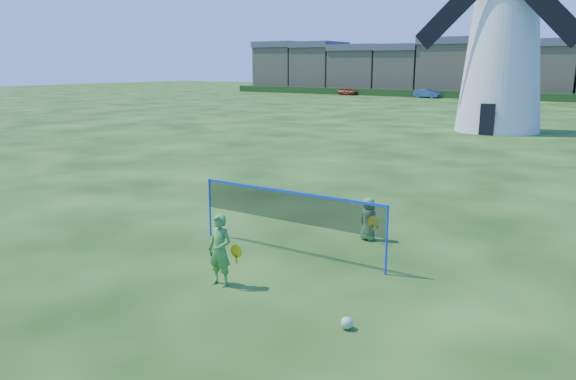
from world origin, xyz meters
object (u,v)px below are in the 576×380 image
(play_ball, at_px, (347,323))
(car_right, at_px, (427,93))
(player_girl, at_px, (220,250))
(car_left, at_px, (348,91))
(player_boy, at_px, (368,219))
(badminton_net, at_px, (289,208))
(windmill, at_px, (503,44))

(play_ball, bearing_deg, car_right, 108.67)
(player_girl, bearing_deg, car_left, 113.16)
(player_boy, distance_m, car_right, 66.10)
(badminton_net, distance_m, play_ball, 4.17)
(badminton_net, bearing_deg, windmill, 94.03)
(player_girl, xyz_separation_m, player_boy, (1.21, 4.44, -0.19))
(play_ball, bearing_deg, player_girl, 174.34)
(windmill, bearing_deg, player_girl, -86.46)
(player_boy, bearing_deg, badminton_net, 76.20)
(play_ball, bearing_deg, windmill, 99.03)
(play_ball, distance_m, car_right, 71.19)
(player_boy, relative_size, play_ball, 5.08)
(player_boy, xyz_separation_m, car_right, (-20.92, 62.70, 0.04))
(player_boy, height_order, car_right, car_right)
(windmill, height_order, car_right, windmill)
(badminton_net, relative_size, car_left, 1.58)
(badminton_net, height_order, car_right, badminton_net)
(player_girl, bearing_deg, badminton_net, 85.38)
(player_girl, distance_m, car_left, 74.85)
(player_girl, xyz_separation_m, play_ball, (3.08, -0.31, -0.64))
(play_ball, bearing_deg, player_boy, 111.49)
(player_boy, xyz_separation_m, car_left, (-33.49, 63.09, -0.01))
(car_right, bearing_deg, player_boy, -152.81)
(play_ball, bearing_deg, car_left, 117.53)
(badminton_net, xyz_separation_m, player_girl, (-0.09, -2.42, -0.39))
(badminton_net, xyz_separation_m, play_ball, (2.99, -2.73, -1.03))
(windmill, relative_size, badminton_net, 3.17)
(badminton_net, bearing_deg, car_right, 107.01)
(play_ball, bearing_deg, badminton_net, 137.63)
(badminton_net, relative_size, play_ball, 22.95)
(badminton_net, bearing_deg, player_boy, 61.00)
(badminton_net, distance_m, player_boy, 2.38)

